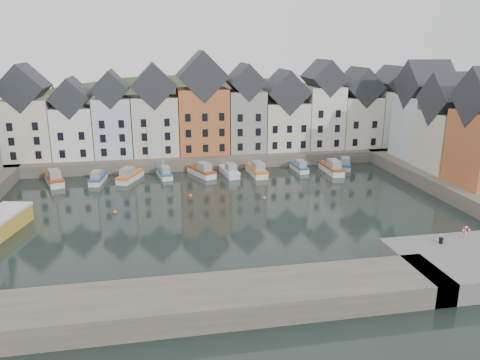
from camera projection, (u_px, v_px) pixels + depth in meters
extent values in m
plane|color=black|center=(227.00, 214.00, 59.16)|extent=(260.00, 260.00, 0.00)
cube|color=#534D40|center=(202.00, 154.00, 87.20)|extent=(90.00, 16.00, 2.00)
cube|color=#534D40|center=(474.00, 184.00, 68.29)|extent=(14.00, 54.00, 2.00)
cube|color=#534D40|center=(146.00, 307.00, 36.34)|extent=(50.00, 6.00, 2.00)
ellipsoid|color=#2B371B|center=(192.00, 205.00, 117.03)|extent=(153.60, 70.40, 64.00)
sphere|color=black|center=(127.00, 101.00, 102.34)|extent=(5.77, 5.77, 5.77)
sphere|color=black|center=(286.00, 96.00, 118.66)|extent=(5.27, 5.27, 5.27)
sphere|color=black|center=(321.00, 99.00, 113.78)|extent=(5.07, 5.07, 5.07)
sphere|color=black|center=(249.00, 101.00, 111.62)|extent=(5.01, 5.01, 5.01)
sphere|color=black|center=(20.00, 110.00, 104.07)|extent=(3.94, 3.94, 3.94)
sphere|color=black|center=(299.00, 96.00, 118.83)|extent=(5.21, 5.21, 5.21)
sphere|color=black|center=(196.00, 98.00, 112.55)|extent=(5.45, 5.45, 5.45)
sphere|color=black|center=(353.00, 104.00, 109.48)|extent=(4.49, 4.49, 4.49)
cube|color=beige|center=(29.00, 129.00, 78.45)|extent=(7.67, 8.00, 10.07)
cube|color=black|center=(24.00, 87.00, 76.52)|extent=(7.67, 8.16, 7.67)
cube|color=white|center=(75.00, 132.00, 79.94)|extent=(6.56, 8.00, 8.61)
cube|color=black|center=(71.00, 97.00, 78.29)|extent=(6.56, 8.16, 6.56)
cube|color=silver|center=(114.00, 127.00, 80.91)|extent=(6.20, 8.00, 10.02)
cube|color=black|center=(111.00, 88.00, 79.09)|extent=(6.20, 8.16, 6.20)
cube|color=beige|center=(155.00, 125.00, 82.16)|extent=(7.70, 8.00, 10.08)
cube|color=black|center=(153.00, 85.00, 80.23)|extent=(7.70, 8.16, 7.70)
cube|color=#B96134|center=(203.00, 120.00, 83.48)|extent=(8.69, 8.00, 11.28)
cube|color=black|center=(202.00, 76.00, 81.31)|extent=(8.69, 8.16, 8.69)
cube|color=gray|center=(245.00, 121.00, 84.91)|extent=(6.43, 8.00, 10.78)
cube|color=black|center=(245.00, 81.00, 82.97)|extent=(6.43, 8.16, 6.43)
cube|color=beige|center=(283.00, 125.00, 86.52)|extent=(7.88, 8.00, 8.56)
cube|color=black|center=(284.00, 91.00, 84.79)|extent=(7.88, 8.16, 7.88)
cube|color=white|center=(321.00, 117.00, 87.45)|extent=(6.50, 8.00, 11.27)
cube|color=black|center=(323.00, 77.00, 85.43)|extent=(6.50, 8.16, 6.50)
cube|color=beige|center=(356.00, 121.00, 88.97)|extent=(7.23, 8.00, 9.32)
cube|color=black|center=(359.00, 87.00, 87.17)|extent=(7.23, 8.16, 7.23)
cube|color=white|center=(390.00, 117.00, 90.05)|extent=(6.18, 8.00, 10.32)
cube|color=black|center=(393.00, 82.00, 88.19)|extent=(6.18, 8.16, 6.18)
cube|color=silver|center=(422.00, 128.00, 78.91)|extent=(7.47, 8.00, 10.38)
cube|color=black|center=(427.00, 84.00, 76.91)|extent=(7.62, 8.00, 8.00)
cube|color=beige|center=(450.00, 141.00, 71.56)|extent=(8.14, 8.00, 8.89)
cube|color=black|center=(456.00, 99.00, 69.77)|extent=(8.30, 8.00, 8.00)
sphere|color=orange|center=(190.00, 196.00, 65.96)|extent=(0.50, 0.50, 0.50)
sphere|color=orange|center=(264.00, 198.00, 64.90)|extent=(0.50, 0.50, 0.50)
sphere|color=orange|center=(115.00, 212.00, 59.46)|extent=(0.50, 0.50, 0.50)
cube|color=silver|center=(54.00, 181.00, 72.18)|extent=(3.98, 6.97, 1.22)
cube|color=#9D3B16|center=(54.00, 177.00, 71.99)|extent=(4.13, 7.13, 0.28)
cube|color=gray|center=(54.00, 174.00, 70.96)|extent=(2.31, 3.02, 1.34)
cube|color=silver|center=(98.00, 180.00, 72.88)|extent=(2.44, 5.85, 1.04)
cube|color=#205295|center=(98.00, 177.00, 72.73)|extent=(2.55, 5.98, 0.24)
cube|color=gray|center=(96.00, 175.00, 71.75)|extent=(1.61, 2.43, 1.14)
cube|color=silver|center=(130.00, 178.00, 73.91)|extent=(4.23, 6.45, 1.14)
cube|color=orange|center=(130.00, 174.00, 73.73)|extent=(4.38, 6.61, 0.26)
cube|color=gray|center=(127.00, 172.00, 72.69)|extent=(2.34, 2.87, 1.25)
cube|color=silver|center=(164.00, 175.00, 75.81)|extent=(2.55, 5.66, 1.00)
cube|color=#205295|center=(164.00, 172.00, 75.66)|extent=(2.66, 5.78, 0.23)
cube|color=gray|center=(165.00, 170.00, 74.77)|extent=(1.63, 2.37, 1.09)
cylinder|color=silver|center=(162.00, 143.00, 74.87)|extent=(0.13, 0.13, 10.00)
cube|color=silver|center=(201.00, 173.00, 76.69)|extent=(4.30, 6.71, 1.19)
cube|color=#9D3B16|center=(201.00, 169.00, 76.51)|extent=(4.44, 6.88, 0.27)
cube|color=gray|center=(204.00, 167.00, 75.55)|extent=(2.39, 2.97, 1.29)
cube|color=silver|center=(229.00, 173.00, 76.77)|extent=(2.59, 6.24, 1.11)
cube|color=silver|center=(229.00, 170.00, 76.61)|extent=(2.71, 6.37, 0.25)
cube|color=gray|center=(231.00, 167.00, 75.61)|extent=(1.72, 2.59, 1.21)
cube|color=silver|center=(256.00, 172.00, 77.06)|extent=(2.45, 6.84, 1.23)
cube|color=orange|center=(256.00, 168.00, 76.87)|extent=(2.57, 6.98, 0.28)
cube|color=gray|center=(258.00, 166.00, 75.74)|extent=(1.74, 2.79, 1.34)
cube|color=silver|center=(299.00, 169.00, 79.70)|extent=(1.92, 5.43, 0.98)
cube|color=#205295|center=(299.00, 166.00, 79.55)|extent=(2.02, 5.54, 0.22)
cube|color=gray|center=(301.00, 164.00, 78.66)|extent=(1.37, 2.21, 1.07)
cube|color=silver|center=(331.00, 170.00, 78.39)|extent=(2.02, 6.71, 1.23)
cube|color=#9D3B16|center=(332.00, 166.00, 78.20)|extent=(2.14, 6.84, 0.28)
cube|color=gray|center=(334.00, 164.00, 77.07)|extent=(1.57, 2.69, 1.34)
cube|color=silver|center=(345.00, 166.00, 81.36)|extent=(3.64, 6.02, 1.06)
cube|color=#205295|center=(345.00, 163.00, 81.20)|extent=(3.77, 6.16, 0.24)
cube|color=gray|center=(345.00, 161.00, 80.22)|extent=(2.07, 2.64, 1.15)
cylinder|color=black|center=(441.00, 241.00, 45.50)|extent=(0.36, 0.36, 0.50)
cylinder|color=black|center=(441.00, 238.00, 45.43)|extent=(0.48, 0.48, 0.08)
cube|color=gray|center=(465.00, 233.00, 46.68)|extent=(0.10, 0.10, 1.10)
torus|color=red|center=(466.00, 230.00, 46.54)|extent=(0.80, 0.14, 0.80)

